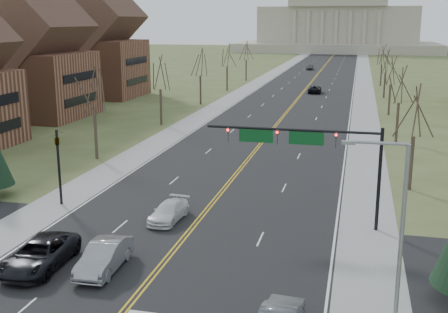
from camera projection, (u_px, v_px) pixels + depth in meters
The scene contains 29 objects.
ground at pixel (131, 302), 28.87m from camera, with size 600.00×600.00×0.00m, color #495128.
road at pixel (312, 81), 132.81m from camera, with size 20.00×380.00×0.01m, color black.
cross_road at pixel (169, 256), 34.54m from camera, with size 120.00×14.00×0.01m, color black.
sidewalk_left at pixel (262, 80), 135.52m from camera, with size 4.00×380.00×0.03m, color gray.
sidewalk_right at pixel (364, 83), 130.09m from camera, with size 4.00×380.00×0.03m, color gray.
center_line at pixel (312, 81), 132.81m from camera, with size 0.42×380.00×0.01m, color gold.
edge_line_left at pixel (271, 80), 135.02m from camera, with size 0.15×380.00×0.01m, color silver.
edge_line_right at pixel (354, 82), 130.59m from camera, with size 0.15×380.00×0.01m, color silver.
capitol at pixel (338, 20), 261.65m from camera, with size 90.00×60.00×50.00m.
signal_mast at pixel (305, 145), 38.58m from camera, with size 12.12×0.44×7.20m.
signal_left at pixel (58, 159), 43.35m from camera, with size 0.32×0.36×6.00m.
street_light at pixel (396, 228), 24.75m from camera, with size 2.90×0.25×9.07m.
tree_r_0 at pixel (415, 114), 46.49m from camera, with size 3.74×3.74×8.50m.
tree_l_0 at pixel (93, 93), 57.19m from camera, with size 3.96×3.96×9.00m.
tree_r_1 at pixel (400, 87), 65.39m from camera, with size 3.74×3.74×8.50m.
tree_l_1 at pixel (160, 75), 76.09m from camera, with size 3.96×3.96×9.00m.
tree_r_2 at pixel (391, 72), 84.29m from camera, with size 3.74×3.74×8.50m.
tree_l_2 at pixel (200, 64), 94.99m from camera, with size 3.96×3.96×9.00m.
tree_r_3 at pixel (386, 62), 103.19m from camera, with size 3.74×3.74×8.50m.
tree_l_3 at pixel (227, 57), 113.89m from camera, with size 3.96×3.96×9.00m.
tree_r_4 at pixel (382, 56), 122.08m from camera, with size 3.74×3.74×8.50m.
tree_l_4 at pixel (246, 51), 132.78m from camera, with size 3.96×3.96×9.00m.
bldg_left_mid at pixel (32, 59), 82.24m from camera, with size 15.10×14.28×20.75m.
bldg_left_far at pixel (93, 45), 105.13m from camera, with size 17.10×14.28×23.25m.
car_sb_inner_lead at pixel (104, 257), 32.38m from camera, with size 1.77×5.09×1.68m, color gray.
car_sb_outer_lead at pixel (40, 254), 32.71m from camera, with size 2.78×6.03×1.67m, color black.
car_sb_inner_second at pixel (169, 212), 40.49m from camera, with size 1.86×4.58×1.33m, color silver.
car_far_nb at pixel (315, 89), 111.70m from camera, with size 2.51×5.44×1.51m, color black.
car_far_sb at pixel (310, 67), 163.58m from camera, with size 1.76×4.38×1.49m, color #43464A.
Camera 1 is at (10.77, -24.44, 14.13)m, focal length 45.00 mm.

